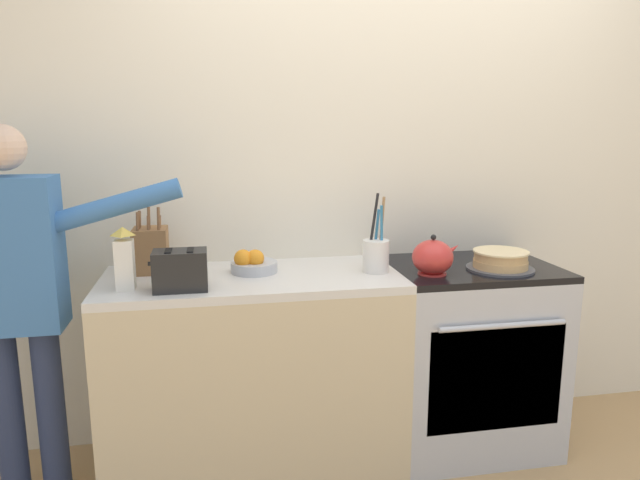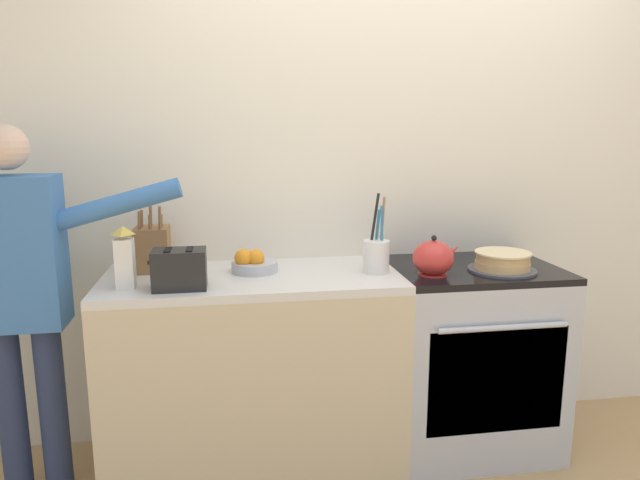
{
  "view_description": "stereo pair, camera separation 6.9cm",
  "coord_description": "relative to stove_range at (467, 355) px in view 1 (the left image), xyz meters",
  "views": [
    {
      "loc": [
        -0.85,
        -2.09,
        1.51
      ],
      "look_at": [
        -0.4,
        0.26,
        1.03
      ],
      "focal_mm": 32.0,
      "sensor_mm": 36.0,
      "label": 1
    },
    {
      "loc": [
        -0.78,
        -2.1,
        1.51
      ],
      "look_at": [
        -0.4,
        0.26,
        1.03
      ],
      "focal_mm": 32.0,
      "sensor_mm": 36.0,
      "label": 2
    }
  ],
  "objects": [
    {
      "name": "stove_range",
      "position": [
        0.0,
        0.0,
        0.0
      ],
      "size": [
        0.75,
        0.62,
        0.88
      ],
      "color": "#B7BABF",
      "rests_on": "ground_plane"
    },
    {
      "name": "person_baker",
      "position": [
        -1.92,
        -0.07,
        0.46
      ],
      "size": [
        0.89,
        0.2,
        1.52
      ],
      "rotation": [
        0.0,
        0.0,
        0.14
      ],
      "color": "#283351",
      "rests_on": "ground_plane"
    },
    {
      "name": "utensil_crock",
      "position": [
        -0.47,
        -0.04,
        0.52
      ],
      "size": [
        0.11,
        0.11,
        0.35
      ],
      "color": "silver",
      "rests_on": "counter_cabinet"
    },
    {
      "name": "layer_cake",
      "position": [
        0.09,
        -0.1,
        0.48
      ],
      "size": [
        0.3,
        0.3,
        0.09
      ],
      "color": "#4C4C51",
      "rests_on": "stove_range"
    },
    {
      "name": "counter_cabinet",
      "position": [
        -1.01,
        0.0,
        -0.0
      ],
      "size": [
        1.27,
        0.59,
        0.88
      ],
      "color": "beige",
      "rests_on": "ground_plane"
    },
    {
      "name": "milk_carton",
      "position": [
        -1.51,
        -0.12,
        0.56
      ],
      "size": [
        0.07,
        0.07,
        0.25
      ],
      "color": "white",
      "rests_on": "counter_cabinet"
    },
    {
      "name": "fruit_bowl",
      "position": [
        -1.0,
        0.05,
        0.48
      ],
      "size": [
        0.2,
        0.2,
        0.11
      ],
      "color": "#B7BABF",
      "rests_on": "counter_cabinet"
    },
    {
      "name": "wall_back",
      "position": [
        -0.32,
        0.32,
        0.86
      ],
      "size": [
        8.0,
        0.04,
        2.6
      ],
      "color": "silver",
      "rests_on": "ground_plane"
    },
    {
      "name": "tea_kettle",
      "position": [
        -0.24,
        -0.12,
        0.51
      ],
      "size": [
        0.22,
        0.18,
        0.17
      ],
      "color": "red",
      "rests_on": "stove_range"
    },
    {
      "name": "toaster",
      "position": [
        -1.3,
        -0.16,
        0.52
      ],
      "size": [
        0.22,
        0.13,
        0.16
      ],
      "color": "black",
      "rests_on": "counter_cabinet"
    },
    {
      "name": "knife_block",
      "position": [
        -1.44,
        0.15,
        0.54
      ],
      "size": [
        0.14,
        0.16,
        0.29
      ],
      "color": "olive",
      "rests_on": "counter_cabinet"
    }
  ]
}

